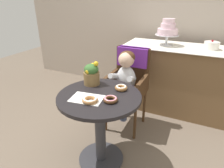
% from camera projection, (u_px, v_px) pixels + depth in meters
% --- Properties ---
extents(ground_plane, '(8.00, 8.00, 0.00)m').
position_uv_depth(ground_plane, '(101.00, 158.00, 1.94)').
color(ground_plane, '#6B5B4C').
extents(back_wall, '(4.80, 0.10, 2.70)m').
position_uv_depth(back_wall, '(157.00, 6.00, 2.91)').
color(back_wall, '#B2A393').
rests_on(back_wall, ground).
extents(cafe_table, '(0.72, 0.72, 0.72)m').
position_uv_depth(cafe_table, '(100.00, 116.00, 1.73)').
color(cafe_table, black).
rests_on(cafe_table, ground).
extents(wicker_chair, '(0.42, 0.45, 0.95)m').
position_uv_depth(wicker_chair, '(130.00, 76.00, 2.26)').
color(wicker_chair, '#472D19').
rests_on(wicker_chair, ground).
extents(seated_child, '(0.27, 0.32, 0.73)m').
position_uv_depth(seated_child, '(125.00, 77.00, 2.11)').
color(seated_child, silver).
rests_on(seated_child, ground).
extents(paper_napkin, '(0.29, 0.22, 0.00)m').
position_uv_depth(paper_napkin, '(87.00, 99.00, 1.58)').
color(paper_napkin, white).
rests_on(paper_napkin, cafe_table).
extents(donut_front, '(0.12, 0.12, 0.03)m').
position_uv_depth(donut_front, '(110.00, 99.00, 1.54)').
color(donut_front, '#4C2D19').
rests_on(donut_front, cafe_table).
extents(donut_mid, '(0.13, 0.13, 0.04)m').
position_uv_depth(donut_mid, '(90.00, 100.00, 1.53)').
color(donut_mid, '#AD7542').
rests_on(donut_mid, cafe_table).
extents(donut_side, '(0.11, 0.11, 0.04)m').
position_uv_depth(donut_side, '(121.00, 88.00, 1.73)').
color(donut_side, '#936033').
rests_on(donut_side, cafe_table).
extents(flower_vase, '(0.15, 0.15, 0.23)m').
position_uv_depth(flower_vase, '(92.00, 74.00, 1.81)').
color(flower_vase, brown).
rests_on(flower_vase, cafe_table).
extents(display_counter, '(1.56, 0.62, 0.90)m').
position_uv_depth(display_counter, '(181.00, 80.00, 2.62)').
color(display_counter, brown).
rests_on(display_counter, ground).
extents(tiered_cake_stand, '(0.30, 0.30, 0.33)m').
position_uv_depth(tiered_cake_stand, '(168.00, 30.00, 2.45)').
color(tiered_cake_stand, silver).
rests_on(tiered_cake_stand, display_counter).
extents(round_layer_cake, '(0.17, 0.17, 0.12)m').
position_uv_depth(round_layer_cake, '(212.00, 46.00, 2.32)').
color(round_layer_cake, white).
rests_on(round_layer_cake, display_counter).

